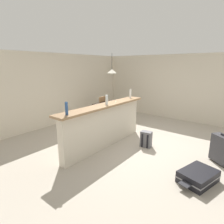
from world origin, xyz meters
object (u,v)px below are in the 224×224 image
(bottle_clear, at_px, (107,100))
(pendant_lamp, at_px, (112,71))
(bottle_blue, at_px, (67,109))
(backpack_grey, at_px, (146,139))
(dining_chair_far_side, at_px, (101,107))
(dining_chair_near_partition, at_px, (121,111))
(dining_table, at_px, (110,106))
(suitcase_flat_black, at_px, (198,176))
(bottle_white, at_px, (130,94))
(suitcase_upright_charcoal, at_px, (222,149))

(bottle_clear, relative_size, pendant_lamp, 0.33)
(bottle_blue, distance_m, backpack_grey, 2.29)
(bottle_clear, bearing_deg, pendant_lamp, 34.70)
(dining_chair_far_side, relative_size, backpack_grey, 2.21)
(dining_chair_near_partition, height_order, dining_chair_far_side, same)
(dining_chair_near_partition, bearing_deg, backpack_grey, -123.50)
(dining_table, height_order, dining_chair_near_partition, dining_chair_near_partition)
(bottle_blue, distance_m, bottle_clear, 1.26)
(bottle_clear, bearing_deg, suitcase_flat_black, -94.43)
(dining_chair_far_side, bearing_deg, bottle_white, -107.21)
(dining_chair_near_partition, distance_m, pendant_lamp, 1.46)
(bottle_white, bearing_deg, suitcase_upright_charcoal, -97.53)
(dining_chair_far_side, bearing_deg, pendant_lamp, -86.77)
(bottle_white, relative_size, dining_table, 0.24)
(bottle_white, bearing_deg, dining_table, 67.75)
(suitcase_flat_black, relative_size, suitcase_upright_charcoal, 1.32)
(dining_chair_far_side, relative_size, suitcase_upright_charcoal, 1.39)
(pendant_lamp, relative_size, backpack_grey, 1.74)
(bottle_blue, bearing_deg, suitcase_upright_charcoal, -49.97)
(dining_table, xyz_separation_m, dining_chair_far_side, (0.05, 0.54, -0.13))
(dining_table, height_order, suitcase_upright_charcoal, dining_table)
(dining_chair_far_side, height_order, backpack_grey, dining_chair_far_side)
(dining_chair_far_side, distance_m, suitcase_upright_charcoal, 4.38)
(dining_chair_near_partition, bearing_deg, bottle_clear, -156.18)
(bottle_white, relative_size, dining_chair_near_partition, 0.28)
(suitcase_upright_charcoal, height_order, backpack_grey, suitcase_upright_charcoal)
(bottle_blue, xyz_separation_m, dining_chair_near_partition, (2.90, 0.73, -0.74))
(backpack_grey, bearing_deg, dining_chair_near_partition, 56.50)
(dining_table, bearing_deg, backpack_grey, -117.44)
(dining_chair_near_partition, bearing_deg, dining_table, 85.89)
(suitcase_upright_charcoal, bearing_deg, suitcase_flat_black, 168.63)
(pendant_lamp, xyz_separation_m, suitcase_flat_black, (-1.94, -3.54, -1.78))
(dining_chair_near_partition, xyz_separation_m, dining_chair_far_side, (0.09, 1.04, 0.00))
(bottle_blue, bearing_deg, bottle_clear, 0.52)
(bottle_clear, relative_size, suitcase_flat_black, 0.27)
(pendant_lamp, bearing_deg, suitcase_upright_charcoal, -103.47)
(dining_table, xyz_separation_m, suitcase_upright_charcoal, (-0.82, -3.76, -0.32))
(bottle_blue, height_order, pendant_lamp, pendant_lamp)
(dining_chair_near_partition, distance_m, suitcase_flat_black, 3.57)
(pendant_lamp, bearing_deg, suitcase_flat_black, -118.66)
(pendant_lamp, height_order, backpack_grey, pendant_lamp)
(dining_table, relative_size, suitcase_upright_charcoal, 1.64)
(bottle_blue, height_order, dining_table, bottle_blue)
(suitcase_flat_black, height_order, suitcase_upright_charcoal, suitcase_upright_charcoal)
(bottle_blue, xyz_separation_m, bottle_clear, (1.26, 0.01, -0.01))
(bottle_white, bearing_deg, bottle_clear, -176.78)
(dining_chair_near_partition, relative_size, backpack_grey, 2.21)
(bottle_clear, distance_m, dining_chair_near_partition, 1.93)
(bottle_clear, xyz_separation_m, dining_table, (1.67, 1.22, -0.60))
(bottle_blue, xyz_separation_m, suitcase_upright_charcoal, (2.12, -2.52, -0.92))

